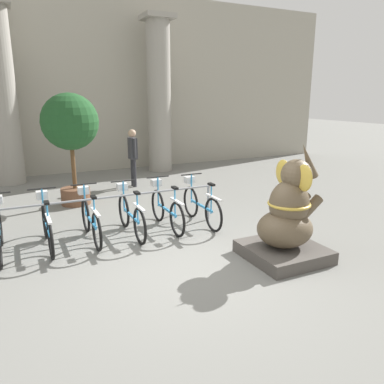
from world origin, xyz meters
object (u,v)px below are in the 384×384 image
(elephant_statue, at_px, (287,221))
(person_pedestrian, at_px, (133,153))
(bicycle_5, at_px, (201,205))
(potted_tree, at_px, (70,128))
(bicycle_2, at_px, (90,219))
(bicycle_4, at_px, (166,209))
(bicycle_1, at_px, (47,225))
(bicycle_3, at_px, (131,214))

(elephant_statue, distance_m, person_pedestrian, 6.01)
(bicycle_5, distance_m, potted_tree, 3.66)
(bicycle_2, height_order, bicycle_4, same)
(bicycle_1, xyz_separation_m, bicycle_5, (2.98, -0.02, 0.00))
(bicycle_2, height_order, bicycle_3, same)
(bicycle_3, distance_m, potted_tree, 3.05)
(bicycle_1, relative_size, bicycle_5, 1.00)
(potted_tree, bearing_deg, bicycle_4, -62.09)
(bicycle_1, height_order, bicycle_2, same)
(bicycle_3, xyz_separation_m, person_pedestrian, (1.24, 3.82, 0.59))
(bicycle_1, bearing_deg, bicycle_3, -0.79)
(bicycle_5, distance_m, elephant_statue, 2.20)
(bicycle_5, bearing_deg, person_pedestrian, 93.84)
(bicycle_1, relative_size, elephant_statue, 0.90)
(bicycle_1, xyz_separation_m, potted_tree, (0.88, 2.59, 1.45))
(bicycle_3, relative_size, bicycle_5, 1.00)
(bicycle_3, bearing_deg, bicycle_5, 0.07)
(potted_tree, bearing_deg, bicycle_3, -76.84)
(bicycle_1, distance_m, person_pedestrian, 4.72)
(person_pedestrian, bearing_deg, bicycle_3, -107.91)
(potted_tree, bearing_deg, bicycle_2, -93.00)
(bicycle_2, bearing_deg, bicycle_4, 0.31)
(bicycle_3, distance_m, bicycle_4, 0.75)
(bicycle_3, bearing_deg, bicycle_4, 3.91)
(bicycle_1, relative_size, bicycle_4, 1.00)
(bicycle_3, distance_m, elephant_statue, 2.91)
(bicycle_2, height_order, person_pedestrian, person_pedestrian)
(bicycle_3, relative_size, person_pedestrian, 1.03)
(bicycle_1, bearing_deg, potted_tree, 71.24)
(bicycle_5, distance_m, person_pedestrian, 3.87)
(bicycle_1, distance_m, bicycle_4, 2.24)
(bicycle_4, distance_m, bicycle_5, 0.75)
(bicycle_5, xyz_separation_m, elephant_statue, (0.48, -2.13, 0.23))
(bicycle_5, bearing_deg, bicycle_3, -179.93)
(bicycle_1, bearing_deg, elephant_statue, -31.83)
(bicycle_4, bearing_deg, bicycle_2, -179.69)
(bicycle_4, height_order, potted_tree, potted_tree)
(bicycle_1, relative_size, bicycle_3, 1.00)
(bicycle_4, relative_size, person_pedestrian, 1.03)
(bicycle_4, distance_m, potted_tree, 3.24)
(person_pedestrian, relative_size, potted_tree, 0.62)
(bicycle_2, bearing_deg, bicycle_1, -178.28)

